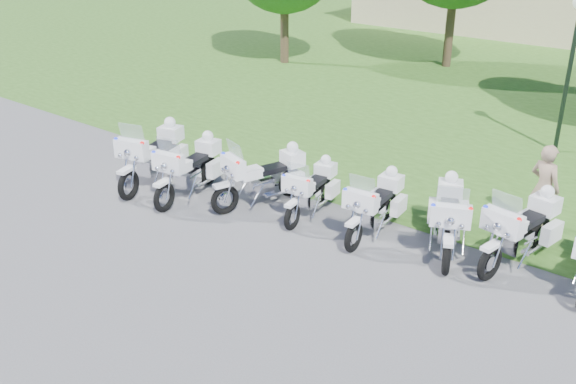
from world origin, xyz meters
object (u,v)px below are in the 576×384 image
Objects in this scene: motorcycle_0 at (154,154)px; motorcycle_2 at (264,175)px; motorcycle_4 at (376,205)px; motorcycle_5 at (449,217)px; motorcycle_1 at (190,167)px; motorcycle_6 at (522,229)px; bystander_a at (544,188)px; motorcycle_3 at (312,189)px; lamp_post at (576,35)px.

motorcycle_2 is at bearing 178.61° from motorcycle_0.
motorcycle_5 is at bearing -172.52° from motorcycle_4.
motorcycle_1 is 1.04× the size of motorcycle_2.
bystander_a is (-0.15, 1.57, 0.25)m from motorcycle_6.
motorcycle_6 is (7.20, 1.72, 0.00)m from motorcycle_1.
motorcycle_3 is 0.93× the size of motorcycle_4.
motorcycle_6 is 7.21m from lamp_post.
lamp_post is at bearing -58.22° from bystander_a.
motorcycle_0 reaches higher than motorcycle_4.
lamp_post is (5.85, 8.34, 2.52)m from motorcycle_1.
bystander_a reaches higher than motorcycle_5.
lamp_post reaches higher than motorcycle_1.
bystander_a is at bearing -146.24° from motorcycle_5.
motorcycle_3 is 1.58m from motorcycle_4.
motorcycle_0 is 1.05× the size of motorcycle_1.
motorcycle_0 reaches higher than motorcycle_6.
motorcycle_1 is at bearing -12.07° from motorcycle_5.
motorcycle_5 is at bearing 25.84° from motorcycle_6.
motorcycle_5 is 1.21× the size of bystander_a.
motorcycle_4 is (5.65, 1.06, -0.10)m from motorcycle_0.
motorcycle_3 is (4.07, 0.98, -0.14)m from motorcycle_0.
lamp_post reaches higher than motorcycle_5.
motorcycle_6 is (4.37, 0.78, 0.10)m from motorcycle_3.
motorcycle_2 is 9.06m from lamp_post.
lamp_post is 5.67m from bystander_a.
motorcycle_4 is 0.54× the size of lamp_post.
motorcycle_6 is (1.33, 0.37, 0.01)m from motorcycle_5.
motorcycle_5 is at bearing -177.68° from motorcycle_1.
motorcycle_0 reaches higher than motorcycle_1.
motorcycle_3 is 4.44m from motorcycle_6.
motorcycle_5 is at bearing 179.00° from motorcycle_3.
motorcycle_5 is (1.47, 0.33, 0.05)m from motorcycle_4.
motorcycle_4 is 0.93× the size of motorcycle_6.
bystander_a is (4.22, 2.35, 0.35)m from motorcycle_3.
bystander_a reaches higher than motorcycle_2.
lamp_post reaches higher than motorcycle_0.
lamp_post is (1.44, 7.32, 2.58)m from motorcycle_4.
motorcycle_6 is 0.58× the size of lamp_post.
motorcycle_0 is at bearing -8.71° from motorcycle_1.
motorcycle_1 reaches higher than motorcycle_2.
bystander_a reaches higher than motorcycle_4.
motorcycle_3 is at bearing 177.79° from motorcycle_0.
lamp_post reaches higher than bystander_a.
motorcycle_1 reaches higher than motorcycle_3.
motorcycle_4 is 3.50m from bystander_a.
motorcycle_0 is at bearing 5.41° from motorcycle_4.
motorcycle_2 is at bearing 43.99° from bystander_a.
motorcycle_6 is at bearing -178.51° from motorcycle_3.
motorcycle_4 reaches higher than motorcycle_3.
motorcycle_5 is (5.88, 1.35, -0.00)m from motorcycle_1.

